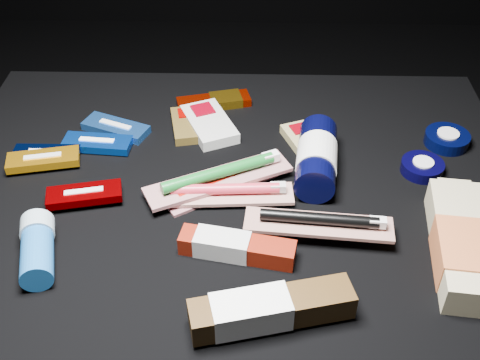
{
  "coord_description": "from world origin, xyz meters",
  "views": [
    {
      "loc": [
        0.03,
        -0.75,
        1.05
      ],
      "look_at": [
        0.01,
        0.01,
        0.42
      ],
      "focal_mm": 45.0,
      "sensor_mm": 36.0,
      "label": 1
    }
  ],
  "objects_px": {
    "deodorant_stick": "(37,248)",
    "toothpaste_carton_red": "(232,246)",
    "lotion_bottle": "(317,157)",
    "bodywash_bottle": "(464,246)"
  },
  "relations": [
    {
      "from": "bodywash_bottle",
      "to": "toothpaste_carton_red",
      "type": "bearing_deg",
      "value": -173.15
    },
    {
      "from": "deodorant_stick",
      "to": "lotion_bottle",
      "type": "bearing_deg",
      "value": 12.02
    },
    {
      "from": "deodorant_stick",
      "to": "toothpaste_carton_red",
      "type": "distance_m",
      "value": 0.28
    },
    {
      "from": "bodywash_bottle",
      "to": "deodorant_stick",
      "type": "distance_m",
      "value": 0.61
    },
    {
      "from": "lotion_bottle",
      "to": "toothpaste_carton_red",
      "type": "xyz_separation_m",
      "value": [
        -0.14,
        -0.19,
        -0.02
      ]
    },
    {
      "from": "bodywash_bottle",
      "to": "toothpaste_carton_red",
      "type": "distance_m",
      "value": 0.33
    },
    {
      "from": "lotion_bottle",
      "to": "toothpaste_carton_red",
      "type": "distance_m",
      "value": 0.24
    },
    {
      "from": "bodywash_bottle",
      "to": "toothpaste_carton_red",
      "type": "xyz_separation_m",
      "value": [
        -0.33,
        -0.0,
        -0.01
      ]
    },
    {
      "from": "deodorant_stick",
      "to": "toothpaste_carton_red",
      "type": "relative_size",
      "value": 0.73
    },
    {
      "from": "lotion_bottle",
      "to": "toothpaste_carton_red",
      "type": "relative_size",
      "value": 1.23
    }
  ]
}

